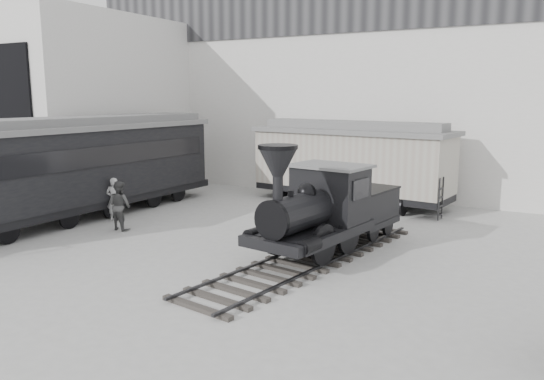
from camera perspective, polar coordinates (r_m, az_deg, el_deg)
The scene contains 8 objects.
ground at distance 14.51m, azimuth -6.25°, elevation -10.09°, with size 90.00×90.00×0.00m, color #9E9E9B.
north_wall at distance 27.31m, azimuth 11.89°, elevation 11.04°, with size 34.00×2.51×11.00m.
west_pavilion at distance 30.72m, azimuth -18.47°, elevation 8.63°, with size 7.00×12.11×9.00m.
locomotive at distance 16.77m, azimuth 5.58°, elevation -2.61°, with size 3.85×10.36×3.58m.
boxcar at distance 24.94m, azimuth 8.45°, elevation 3.14°, with size 9.77×4.20×3.88m.
passenger_coach at distance 23.17m, azimuth -19.95°, elevation 2.37°, with size 3.77×14.53×3.85m.
visitor_a at distance 22.24m, azimuth -16.59°, elevation -0.98°, with size 0.65×0.43×1.78m, color #B4B4B4.
visitor_b at distance 20.73m, azimuth -16.06°, elevation -1.61°, with size 0.91×0.71×1.87m, color #454545.
Camera 1 is at (7.77, -11.20, 4.98)m, focal length 35.00 mm.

